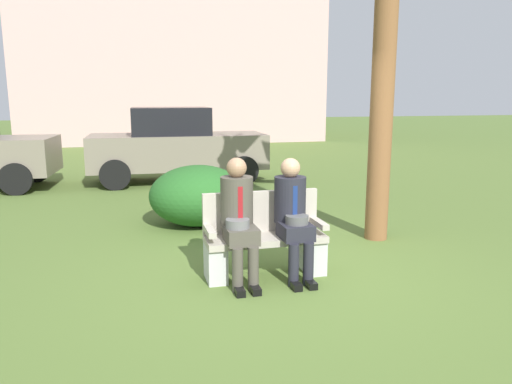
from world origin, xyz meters
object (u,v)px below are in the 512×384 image
(seated_man_right, at_px, (293,212))
(parked_car_far, at_px, (177,145))
(shrub_near_bench, at_px, (198,195))
(building_backdrop, at_px, (169,3))
(park_bench, at_px, (264,240))
(seated_man_left, at_px, (239,214))

(seated_man_right, xyz_separation_m, parked_car_far, (-0.61, 6.38, 0.13))
(parked_car_far, bearing_deg, seated_man_right, -84.57)
(seated_man_right, relative_size, shrub_near_bench, 0.88)
(parked_car_far, xyz_separation_m, building_backdrop, (1.01, 12.42, 5.24))
(shrub_near_bench, height_order, building_backdrop, building_backdrop)
(building_backdrop, bearing_deg, park_bench, -92.10)
(parked_car_far, distance_m, building_backdrop, 13.52)
(seated_man_left, bearing_deg, building_backdrop, 86.98)
(seated_man_left, xyz_separation_m, seated_man_right, (0.59, -0.00, -0.01))
(seated_man_left, relative_size, building_backdrop, 0.10)
(seated_man_right, height_order, parked_car_far, parked_car_far)
(seated_man_right, xyz_separation_m, building_backdrop, (0.41, 18.80, 5.37))
(seated_man_right, height_order, building_backdrop, building_backdrop)
(parked_car_far, bearing_deg, building_backdrop, 85.33)
(park_bench, relative_size, shrub_near_bench, 0.88)
(seated_man_left, xyz_separation_m, building_backdrop, (0.99, 18.80, 5.36))
(seated_man_left, relative_size, seated_man_right, 1.02)
(park_bench, distance_m, seated_man_right, 0.44)
(park_bench, relative_size, seated_man_right, 1.01)
(park_bench, height_order, seated_man_right, seated_man_right)
(seated_man_right, bearing_deg, shrub_near_bench, 105.74)
(seated_man_left, xyz_separation_m, parked_car_far, (-0.02, 6.38, 0.12))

